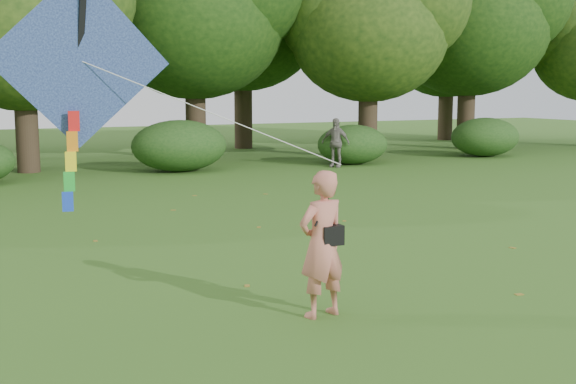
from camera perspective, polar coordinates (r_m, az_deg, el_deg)
name	(u,v)px	position (r m, az deg, el deg)	size (l,w,h in m)	color
ground	(373,329)	(9.28, 6.75, -10.72)	(100.00, 100.00, 0.00)	#265114
man_kite_flyer	(322,244)	(9.49, 2.69, -4.14)	(0.71, 0.47, 1.95)	#C9715E
bystander_right	(335,143)	(27.75, 3.77, 3.91)	(1.11, 0.46, 1.89)	gray
crossbody_bag	(331,234)	(9.49, 3.40, -3.35)	(0.43, 0.20, 0.74)	black
flying_kite	(80,64)	(9.69, -16.12, 9.67)	(4.18, 1.80, 3.07)	#2545A1
tree_line	(109,24)	(31.06, -13.95, 12.75)	(54.70, 15.30, 9.48)	#3A2D1E
shrub_band	(76,153)	(25.41, -16.43, 3.01)	(39.15, 3.22, 1.88)	#264919
fallen_leaves	(302,234)	(15.04, 1.12, -3.30)	(7.12, 13.40, 0.01)	olive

